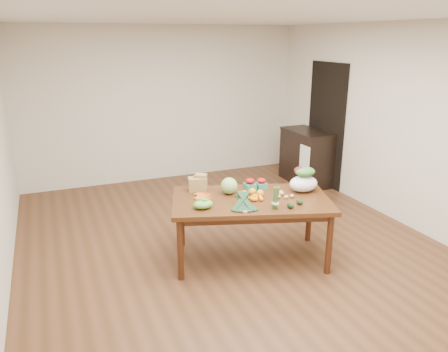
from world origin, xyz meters
name	(u,v)px	position (x,y,z in m)	size (l,w,h in m)	color
floor	(229,244)	(0.00, 0.00, 0.00)	(6.00, 6.00, 0.00)	brown
ceiling	(230,17)	(0.00, 0.00, 2.70)	(5.00, 6.00, 0.02)	white
room_walls	(230,140)	(0.00, 0.00, 1.35)	(5.02, 6.02, 2.70)	beige
dining_table	(251,229)	(0.09, -0.41, 0.38)	(1.77, 0.98, 0.75)	#43200F
doorway_dark	(326,125)	(2.48, 1.60, 1.05)	(0.02, 1.00, 2.10)	black
cabinet	(306,157)	(2.22, 1.76, 0.47)	(0.52, 1.02, 0.94)	black
dish_towel	(305,159)	(1.96, 1.40, 0.55)	(0.02, 0.28, 0.45)	white
paper_bag	(197,183)	(-0.39, 0.08, 0.85)	(0.27, 0.23, 0.19)	olive
cabbage	(229,186)	(-0.08, -0.18, 0.85)	(0.19, 0.19, 0.19)	#92BD6D
strawberry_basket_a	(250,185)	(0.20, -0.14, 0.81)	(0.12, 0.12, 0.11)	#B80C0C
strawberry_basket_b	(261,184)	(0.35, -0.16, 0.80)	(0.11, 0.11, 0.10)	#B20B17
orange_a	(245,193)	(0.05, -0.33, 0.79)	(0.07, 0.07, 0.07)	#FBA10F
orange_b	(252,192)	(0.15, -0.32, 0.79)	(0.08, 0.08, 0.08)	orange
orange_c	(260,193)	(0.21, -0.40, 0.79)	(0.08, 0.08, 0.08)	orange
mandarin_cluster	(255,197)	(0.10, -0.48, 0.79)	(0.18, 0.18, 0.08)	orange
carrots	(205,196)	(-0.38, -0.18, 0.76)	(0.22, 0.24, 0.03)	orange
snap_pea_bag	(203,204)	(-0.51, -0.49, 0.80)	(0.21, 0.16, 0.10)	#6EB63D
kale_bunch	(244,202)	(-0.12, -0.67, 0.83)	(0.32, 0.40, 0.16)	black
asparagus_bundle	(276,198)	(0.19, -0.79, 0.88)	(0.08, 0.08, 0.25)	#49813B
potato_a	(279,196)	(0.38, -0.53, 0.77)	(0.05, 0.05, 0.04)	tan
potato_b	(286,197)	(0.45, -0.57, 0.77)	(0.05, 0.04, 0.04)	tan
potato_c	(282,193)	(0.46, -0.45, 0.78)	(0.06, 0.05, 0.05)	tan
potato_d	(281,192)	(0.48, -0.41, 0.77)	(0.05, 0.04, 0.04)	#DEC680
potato_e	(292,196)	(0.53, -0.57, 0.77)	(0.05, 0.04, 0.04)	tan
avocado_a	(291,206)	(0.35, -0.84, 0.78)	(0.06, 0.09, 0.06)	black
avocado_b	(300,202)	(0.49, -0.79, 0.78)	(0.06, 0.09, 0.06)	black
salad_bag	(304,181)	(0.76, -0.43, 0.88)	(0.35, 0.26, 0.27)	white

